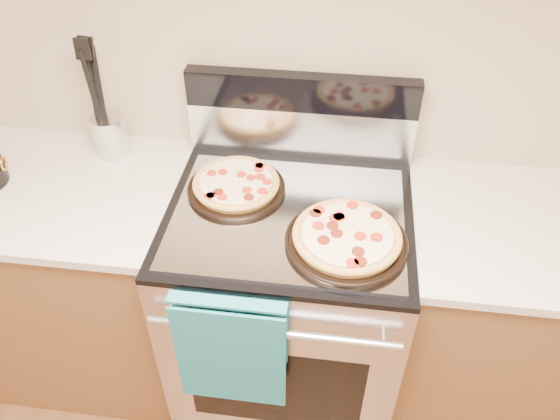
# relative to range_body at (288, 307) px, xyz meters

# --- Properties ---
(wall_back) EXTENTS (4.00, 0.00, 4.00)m
(wall_back) POSITION_rel_range_body_xyz_m (0.00, 0.35, 0.90)
(wall_back) COLOR #C8B090
(wall_back) RESTS_ON ground
(range_body) EXTENTS (0.76, 0.68, 0.90)m
(range_body) POSITION_rel_range_body_xyz_m (0.00, 0.00, 0.00)
(range_body) COLOR #B7B7BC
(range_body) RESTS_ON ground
(oven_window) EXTENTS (0.56, 0.01, 0.40)m
(oven_window) POSITION_rel_range_body_xyz_m (0.00, -0.34, 0.00)
(oven_window) COLOR black
(oven_window) RESTS_ON range_body
(cooktop) EXTENTS (0.76, 0.68, 0.02)m
(cooktop) POSITION_rel_range_body_xyz_m (0.00, 0.00, 0.46)
(cooktop) COLOR black
(cooktop) RESTS_ON range_body
(backsplash_lower) EXTENTS (0.76, 0.06, 0.18)m
(backsplash_lower) POSITION_rel_range_body_xyz_m (0.00, 0.31, 0.56)
(backsplash_lower) COLOR silver
(backsplash_lower) RESTS_ON cooktop
(backsplash_upper) EXTENTS (0.76, 0.06, 0.12)m
(backsplash_upper) POSITION_rel_range_body_xyz_m (0.00, 0.31, 0.71)
(backsplash_upper) COLOR black
(backsplash_upper) RESTS_ON backsplash_lower
(oven_handle) EXTENTS (0.70, 0.03, 0.03)m
(oven_handle) POSITION_rel_range_body_xyz_m (0.00, -0.38, 0.35)
(oven_handle) COLOR silver
(oven_handle) RESTS_ON range_body
(dish_towel) EXTENTS (0.32, 0.05, 0.42)m
(dish_towel) POSITION_rel_range_body_xyz_m (-0.12, -0.38, 0.25)
(dish_towel) COLOR teal
(dish_towel) RESTS_ON oven_handle
(foil_sheet) EXTENTS (0.70, 0.55, 0.01)m
(foil_sheet) POSITION_rel_range_body_xyz_m (0.00, -0.03, 0.47)
(foil_sheet) COLOR gray
(foil_sheet) RESTS_ON cooktop
(cabinet_left) EXTENTS (1.00, 0.62, 0.88)m
(cabinet_left) POSITION_rel_range_body_xyz_m (-0.88, 0.03, -0.01)
(cabinet_left) COLOR brown
(cabinet_left) RESTS_ON ground
(countertop_left) EXTENTS (1.02, 0.64, 0.03)m
(countertop_left) POSITION_rel_range_body_xyz_m (-0.88, 0.03, 0.45)
(countertop_left) COLOR beige
(countertop_left) RESTS_ON cabinet_left
(cabinet_right) EXTENTS (1.00, 0.62, 0.88)m
(cabinet_right) POSITION_rel_range_body_xyz_m (0.88, 0.03, -0.01)
(cabinet_right) COLOR brown
(cabinet_right) RESTS_ON ground
(pepperoni_pizza_back) EXTENTS (0.39, 0.39, 0.04)m
(pepperoni_pizza_back) POSITION_rel_range_body_xyz_m (-0.18, 0.07, 0.50)
(pepperoni_pizza_back) COLOR #BE843A
(pepperoni_pizza_back) RESTS_ON foil_sheet
(pepperoni_pizza_front) EXTENTS (0.40, 0.40, 0.05)m
(pepperoni_pizza_front) POSITION_rel_range_body_xyz_m (0.18, -0.13, 0.50)
(pepperoni_pizza_front) COLOR #BE843A
(pepperoni_pizza_front) RESTS_ON foil_sheet
(utensil_crock) EXTENTS (0.15, 0.15, 0.15)m
(utensil_crock) POSITION_rel_range_body_xyz_m (-0.66, 0.24, 0.53)
(utensil_crock) COLOR silver
(utensil_crock) RESTS_ON countertop_left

